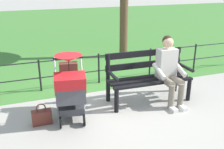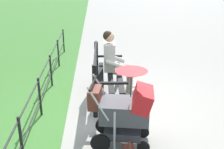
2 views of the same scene
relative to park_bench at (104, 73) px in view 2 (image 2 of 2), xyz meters
name	(u,v)px [view 2 (image 2 of 2)]	position (x,y,z in m)	size (l,w,h in m)	color
ground_plane	(112,113)	(0.63, 0.12, -0.53)	(60.00, 60.00, 0.00)	#ADA89E
park_bench	(104,73)	(0.00, 0.00, 0.00)	(1.61, 0.63, 0.96)	black
person_on_bench	(115,60)	(-0.33, 0.22, 0.15)	(0.54, 0.74, 1.28)	slate
stroller	(125,108)	(1.56, 0.24, 0.07)	(0.63, 0.95, 1.15)	black
park_fence	(42,87)	(0.36, -1.13, -0.10)	(7.79, 0.04, 0.70)	black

